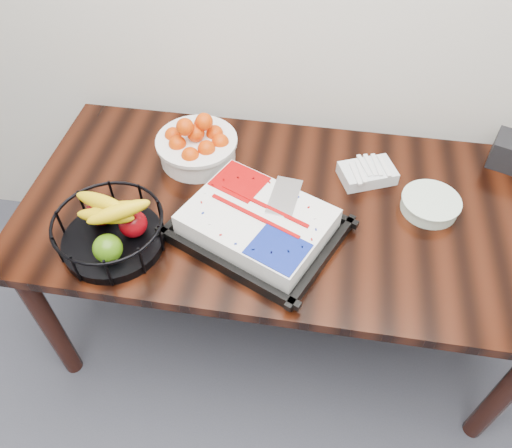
% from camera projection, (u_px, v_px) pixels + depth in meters
% --- Properties ---
extents(table, '(1.80, 0.90, 0.75)m').
position_uv_depth(table, '(283.00, 221.00, 1.78)').
color(table, black).
rests_on(table, ground).
extents(cake_tray, '(0.61, 0.56, 0.10)m').
position_uv_depth(cake_tray, '(258.00, 224.00, 1.60)').
color(cake_tray, black).
rests_on(cake_tray, table).
extents(tangerine_bowl, '(0.30, 0.30, 0.19)m').
position_uv_depth(tangerine_bowl, '(197.00, 142.00, 1.81)').
color(tangerine_bowl, white).
rests_on(tangerine_bowl, table).
extents(fruit_basket, '(0.34, 0.34, 0.18)m').
position_uv_depth(fruit_basket, '(110.00, 229.00, 1.54)').
color(fruit_basket, black).
rests_on(fruit_basket, table).
extents(plate_stack, '(0.20, 0.20, 0.05)m').
position_uv_depth(plate_stack, '(430.00, 204.00, 1.68)').
color(plate_stack, white).
rests_on(plate_stack, table).
extents(fork_bag, '(0.22, 0.19, 0.06)m').
position_uv_depth(fork_bag, '(367.00, 173.00, 1.78)').
color(fork_bag, silver).
rests_on(fork_bag, table).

